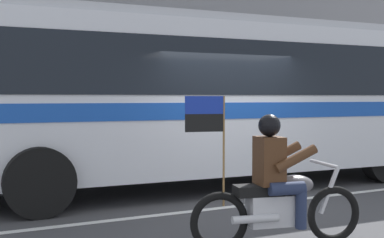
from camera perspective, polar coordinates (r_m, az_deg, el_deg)
name	(u,v)px	position (r m, az deg, el deg)	size (l,w,h in m)	color
ground_plane	(227,198)	(8.62, 4.09, -9.23)	(60.00, 60.00, 0.00)	#3D3D3F
sidewalk_curb	(131,160)	(13.22, -7.09, -4.79)	(28.00, 3.80, 0.15)	#B7B2A8
lane_center_stripe	(245,205)	(8.12, 6.25, -9.95)	(26.60, 0.14, 0.01)	silver
transit_bus	(220,91)	(9.74, 3.27, 3.28)	(11.91, 3.09, 3.22)	silver
motorcycle_with_rider	(277,191)	(5.85, 9.83, -8.27)	(2.16, 0.72, 1.78)	black
fire_hydrant	(283,142)	(13.69, 10.60, -2.69)	(0.22, 0.30, 0.75)	gold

